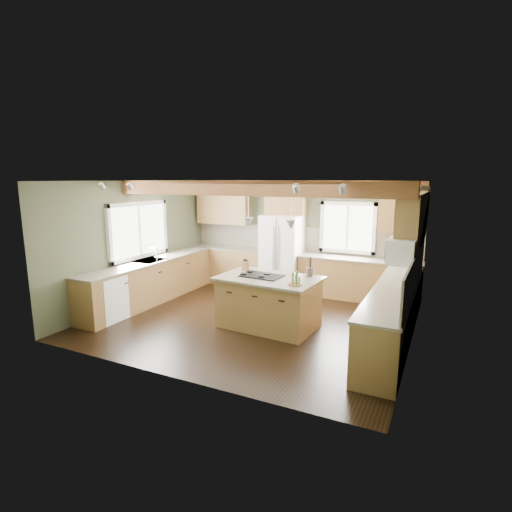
% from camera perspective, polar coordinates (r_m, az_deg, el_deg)
% --- Properties ---
extents(floor, '(5.60, 5.60, 0.00)m').
position_cam_1_polar(floor, '(7.70, -0.33, -9.04)').
color(floor, black).
rests_on(floor, ground).
extents(ceiling, '(5.60, 5.60, 0.00)m').
position_cam_1_polar(ceiling, '(7.23, -0.35, 10.69)').
color(ceiling, silver).
rests_on(ceiling, wall_back).
extents(wall_back, '(5.60, 0.00, 5.60)m').
position_cam_1_polar(wall_back, '(9.63, 6.26, 2.96)').
color(wall_back, '#494E38').
rests_on(wall_back, ground).
extents(wall_left, '(0.00, 5.00, 5.00)m').
position_cam_1_polar(wall_left, '(8.93, -16.67, 1.93)').
color(wall_left, '#494E38').
rests_on(wall_left, ground).
extents(wall_right, '(0.00, 5.00, 5.00)m').
position_cam_1_polar(wall_right, '(6.63, 21.92, -1.46)').
color(wall_right, '#494E38').
rests_on(wall_right, ground).
extents(ceiling_beam, '(5.55, 0.26, 0.26)m').
position_cam_1_polar(ceiling_beam, '(7.05, -1.09, 9.63)').
color(ceiling_beam, brown).
rests_on(ceiling_beam, ceiling).
extents(soffit_trim, '(5.55, 0.20, 0.10)m').
position_cam_1_polar(soffit_trim, '(9.44, 6.21, 10.35)').
color(soffit_trim, brown).
rests_on(soffit_trim, ceiling).
extents(backsplash_back, '(5.58, 0.03, 0.58)m').
position_cam_1_polar(backsplash_back, '(9.63, 6.22, 2.42)').
color(backsplash_back, brown).
rests_on(backsplash_back, wall_back).
extents(backsplash_right, '(0.03, 3.70, 0.58)m').
position_cam_1_polar(backsplash_right, '(6.70, 21.77, -2.12)').
color(backsplash_right, brown).
rests_on(backsplash_right, wall_right).
extents(base_cab_back_left, '(2.02, 0.60, 0.88)m').
position_cam_1_polar(base_cab_back_left, '(10.25, -3.87, -1.39)').
color(base_cab_back_left, brown).
rests_on(base_cab_back_left, floor).
extents(counter_back_left, '(2.06, 0.64, 0.04)m').
position_cam_1_polar(counter_back_left, '(10.17, -3.91, 1.14)').
color(counter_back_left, '#484135').
rests_on(counter_back_left, base_cab_back_left).
extents(base_cab_back_right, '(2.62, 0.60, 0.88)m').
position_cam_1_polar(base_cab_back_right, '(9.12, 14.36, -3.29)').
color(base_cab_back_right, brown).
rests_on(base_cab_back_right, floor).
extents(counter_back_right, '(2.66, 0.64, 0.04)m').
position_cam_1_polar(counter_back_right, '(9.02, 14.50, -0.46)').
color(counter_back_right, '#484135').
rests_on(counter_back_right, base_cab_back_right).
extents(base_cab_left, '(0.60, 3.70, 0.88)m').
position_cam_1_polar(base_cab_left, '(8.95, -14.73, -3.59)').
color(base_cab_left, brown).
rests_on(base_cab_left, floor).
extents(counter_left, '(0.64, 3.74, 0.04)m').
position_cam_1_polar(counter_left, '(8.84, -14.88, -0.70)').
color(counter_left, '#484135').
rests_on(counter_left, base_cab_left).
extents(base_cab_right, '(0.60, 3.70, 0.88)m').
position_cam_1_polar(base_cab_right, '(6.93, 18.94, -8.12)').
color(base_cab_right, brown).
rests_on(base_cab_right, floor).
extents(counter_right, '(0.64, 3.74, 0.04)m').
position_cam_1_polar(counter_right, '(6.80, 19.18, -4.45)').
color(counter_right, '#484135').
rests_on(counter_right, base_cab_right).
extents(upper_cab_back_left, '(1.40, 0.35, 0.90)m').
position_cam_1_polar(upper_cab_back_left, '(10.25, -4.61, 7.13)').
color(upper_cab_back_left, brown).
rests_on(upper_cab_back_left, wall_back).
extents(upper_cab_over_fridge, '(0.96, 0.35, 0.70)m').
position_cam_1_polar(upper_cab_over_fridge, '(9.49, 4.29, 8.03)').
color(upper_cab_over_fridge, brown).
rests_on(upper_cab_over_fridge, wall_back).
extents(upper_cab_right, '(0.35, 2.20, 0.90)m').
position_cam_1_polar(upper_cab_right, '(7.44, 21.46, 4.93)').
color(upper_cab_right, brown).
rests_on(upper_cab_right, wall_right).
extents(upper_cab_back_corner, '(0.90, 0.35, 0.90)m').
position_cam_1_polar(upper_cab_back_corner, '(8.88, 20.14, 5.89)').
color(upper_cab_back_corner, brown).
rests_on(upper_cab_back_corner, wall_back).
extents(window_left, '(0.04, 1.60, 1.05)m').
position_cam_1_polar(window_left, '(8.92, -16.45, 3.55)').
color(window_left, white).
rests_on(window_left, wall_left).
extents(window_back, '(1.10, 0.04, 1.00)m').
position_cam_1_polar(window_back, '(9.26, 12.98, 3.98)').
color(window_back, white).
rests_on(window_back, wall_back).
extents(sink, '(0.50, 0.65, 0.03)m').
position_cam_1_polar(sink, '(8.84, -14.88, -0.67)').
color(sink, '#262628').
rests_on(sink, counter_left).
extents(faucet, '(0.02, 0.02, 0.28)m').
position_cam_1_polar(faucet, '(8.70, -14.03, 0.15)').
color(faucet, '#B2B2B7').
rests_on(faucet, sink).
extents(dishwasher, '(0.60, 0.60, 0.84)m').
position_cam_1_polar(dishwasher, '(8.04, -20.71, -5.68)').
color(dishwasher, white).
rests_on(dishwasher, floor).
extents(oven, '(0.60, 0.72, 0.84)m').
position_cam_1_polar(oven, '(5.73, 17.15, -12.23)').
color(oven, white).
rests_on(oven, floor).
extents(microwave, '(0.40, 0.70, 0.38)m').
position_cam_1_polar(microwave, '(6.56, 20.13, 0.75)').
color(microwave, white).
rests_on(microwave, wall_right).
extents(pendant_left, '(0.18, 0.18, 0.16)m').
position_cam_1_polar(pendant_left, '(7.12, -1.07, 4.88)').
color(pendant_left, '#B2B2B7').
rests_on(pendant_left, ceiling).
extents(pendant_right, '(0.18, 0.18, 0.16)m').
position_cam_1_polar(pendant_right, '(6.74, 5.02, 4.48)').
color(pendant_right, '#B2B2B7').
rests_on(pendant_right, ceiling).
extents(refrigerator, '(0.90, 0.74, 1.80)m').
position_cam_1_polar(refrigerator, '(9.45, 3.72, 0.39)').
color(refrigerator, white).
rests_on(refrigerator, floor).
extents(island, '(1.72, 1.12, 0.88)m').
position_cam_1_polar(island, '(7.22, 1.82, -6.74)').
color(island, brown).
rests_on(island, floor).
extents(island_top, '(1.84, 1.24, 0.04)m').
position_cam_1_polar(island_top, '(7.09, 1.84, -3.20)').
color(island_top, '#484135').
rests_on(island_top, island).
extents(cooktop, '(0.75, 0.52, 0.02)m').
position_cam_1_polar(cooktop, '(7.15, 0.86, -2.83)').
color(cooktop, black).
rests_on(cooktop, island_top).
extents(knife_block, '(0.13, 0.11, 0.18)m').
position_cam_1_polar(knife_block, '(7.56, -1.51, -1.44)').
color(knife_block, brown).
rests_on(knife_block, island_top).
extents(utensil_crock, '(0.15, 0.15, 0.16)m').
position_cam_1_polar(utensil_crock, '(7.19, 7.67, -2.28)').
color(utensil_crock, '#3D3431').
rests_on(utensil_crock, island_top).
extents(bottle_tray, '(0.31, 0.31, 0.22)m').
position_cam_1_polar(bottle_tray, '(6.59, 5.57, -3.19)').
color(bottle_tray, '#58321A').
rests_on(bottle_tray, island_top).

